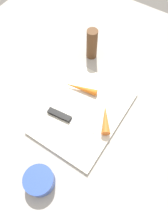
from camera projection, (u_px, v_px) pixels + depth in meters
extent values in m
plane|color=#ADA8A0|center=(84.00, 113.00, 0.75)|extent=(1.40, 1.40, 0.00)
cube|color=silver|center=(84.00, 113.00, 0.74)|extent=(0.36, 0.26, 0.01)
cube|color=#B7B7BC|center=(84.00, 127.00, 0.71)|extent=(0.03, 0.11, 0.00)
cube|color=black|center=(59.00, 115.00, 0.73)|extent=(0.03, 0.09, 0.01)
cone|color=orange|center=(81.00, 88.00, 0.77)|extent=(0.05, 0.13, 0.02)
cone|color=orange|center=(105.00, 119.00, 0.71)|extent=(0.11, 0.08, 0.03)
cylinder|color=#3351B2|center=(39.00, 180.00, 0.61)|extent=(0.09, 0.09, 0.05)
cylinder|color=brown|center=(92.00, 44.00, 0.82)|extent=(0.04, 0.04, 0.13)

